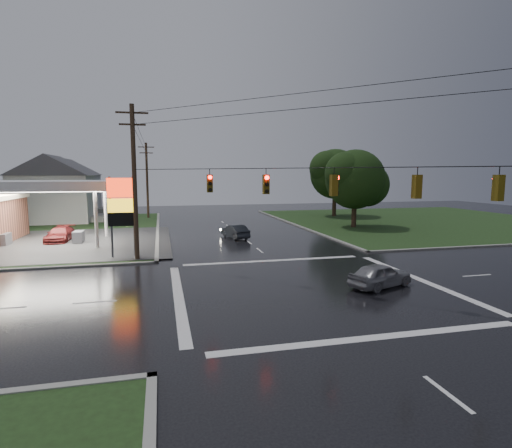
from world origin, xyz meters
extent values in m
plane|color=black|center=(0.00, 0.00, 0.00)|extent=(120.00, 120.00, 0.00)
cube|color=black|center=(26.00, 26.00, 0.04)|extent=(36.00, 36.00, 0.08)
cube|color=#2D2D2D|center=(-20.00, 18.00, 0.09)|extent=(26.00, 18.00, 0.02)
cylinder|color=silver|center=(-13.00, 15.00, 2.50)|extent=(0.30, 0.30, 5.00)
cylinder|color=silver|center=(-13.00, 21.00, 2.50)|extent=(0.30, 0.30, 5.00)
cube|color=silver|center=(-18.00, 18.00, 5.20)|extent=(12.00, 8.00, 0.80)
cube|color=white|center=(-18.00, 18.00, 4.78)|extent=(11.40, 7.40, 0.04)
cube|color=#59595E|center=(-21.00, 18.00, 0.55)|extent=(0.80, 1.60, 1.10)
cube|color=#59595E|center=(-15.00, 18.00, 0.55)|extent=(0.80, 1.60, 1.10)
cylinder|color=#59595E|center=(-11.30, 10.50, 3.00)|extent=(0.16, 0.16, 6.00)
cylinder|color=#59595E|center=(-9.70, 10.50, 3.00)|extent=(0.16, 0.16, 6.00)
cube|color=red|center=(-10.50, 10.50, 5.20)|extent=(2.00, 0.35, 1.40)
cube|color=yellow|center=(-10.50, 10.50, 3.90)|extent=(2.00, 0.35, 1.00)
cube|color=black|center=(-10.50, 10.50, 2.90)|extent=(2.00, 0.35, 1.00)
cylinder|color=#382619|center=(-9.50, 9.50, 5.50)|extent=(0.32, 0.32, 11.00)
cube|color=#382619|center=(-9.50, 9.50, 10.40)|extent=(2.20, 0.12, 0.12)
cube|color=#382619|center=(-9.50, 9.50, 9.60)|extent=(1.80, 0.12, 0.12)
cylinder|color=#382619|center=(-9.50, 38.00, 5.25)|extent=(0.32, 0.32, 10.50)
cube|color=#382619|center=(-9.50, 38.00, 9.90)|extent=(2.20, 0.12, 0.12)
cube|color=#382619|center=(-9.50, 38.00, 9.10)|extent=(1.80, 0.12, 0.12)
cube|color=#59470C|center=(-4.75, 4.75, 5.60)|extent=(0.34, 0.34, 1.10)
cylinder|color=#FF0C07|center=(-4.75, 4.55, 5.98)|extent=(0.22, 0.08, 0.22)
cube|color=#59470C|center=(-1.90, 1.90, 5.60)|extent=(0.34, 0.34, 1.10)
cylinder|color=#FF0C07|center=(-1.90, 1.70, 5.98)|extent=(0.22, 0.08, 0.22)
cube|color=#59470C|center=(0.95, -0.95, 5.60)|extent=(0.34, 0.34, 1.10)
cylinder|color=#FF0C07|center=(1.15, -0.95, 5.98)|extent=(0.08, 0.22, 0.22)
cube|color=#59470C|center=(3.80, -3.80, 5.60)|extent=(0.34, 0.34, 1.10)
cylinder|color=#FF0C07|center=(3.80, -3.60, 5.98)|extent=(0.22, 0.08, 0.22)
cube|color=#59470C|center=(6.08, -6.08, 5.60)|extent=(0.34, 0.34, 1.10)
cylinder|color=#FF0C07|center=(6.08, -5.88, 5.98)|extent=(0.22, 0.08, 0.22)
cube|color=silver|center=(-21.00, 36.00, 3.00)|extent=(9.00, 8.00, 6.00)
cube|color=gray|center=(-15.70, 36.00, 0.40)|extent=(1.60, 4.80, 0.80)
cube|color=silver|center=(-22.00, 48.00, 3.00)|extent=(9.00, 8.00, 6.00)
cube|color=gray|center=(-16.70, 48.00, 0.40)|extent=(1.60, 4.80, 0.80)
cylinder|color=black|center=(14.00, 22.00, 2.52)|extent=(0.56, 0.56, 5.04)
sphere|color=black|center=(14.00, 22.00, 5.58)|extent=(6.80, 6.80, 6.80)
sphere|color=black|center=(15.70, 22.30, 4.95)|extent=(5.10, 5.10, 5.10)
sphere|color=black|center=(12.64, 21.60, 6.30)|extent=(4.76, 4.76, 4.76)
cylinder|color=black|center=(17.00, 34.00, 2.80)|extent=(0.56, 0.56, 5.60)
sphere|color=black|center=(17.00, 34.00, 6.20)|extent=(7.20, 7.20, 7.20)
sphere|color=black|center=(18.80, 34.30, 5.50)|extent=(5.40, 5.40, 5.40)
sphere|color=black|center=(15.56, 33.60, 7.00)|extent=(5.04, 5.04, 5.04)
imported|color=#202328|center=(-0.80, 17.65, 0.66)|extent=(2.30, 4.21, 1.31)
imported|color=slate|center=(3.87, -0.86, 0.67)|extent=(4.23, 2.83, 1.34)
imported|color=#571413|center=(-16.82, 19.36, 0.68)|extent=(2.13, 4.78, 1.36)
camera|label=1|loc=(-7.74, -20.05, 6.17)|focal=28.00mm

